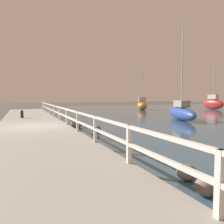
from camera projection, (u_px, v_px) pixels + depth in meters
The scene contains 12 objects.
ground_plane at pixel (34, 131), 12.25m from camera, with size 120.00×120.00×0.00m, color #4C473D.
dock_walkway at pixel (34, 128), 12.24m from camera, with size 3.90×36.00×0.25m.
railing at pixel (67, 114), 12.89m from camera, with size 0.10×32.50×0.95m.
boulder_upstream at pixel (78, 124), 13.47m from camera, with size 0.59×0.53×0.44m.
boulder_water_edge at pixel (187, 172), 4.98m from camera, with size 0.48×0.43×0.36m.
boulder_mid_strip at pixel (96, 129), 11.54m from camera, with size 0.51×0.46×0.39m.
boulder_near_dock at pixel (206, 187), 4.20m from camera, with size 0.47×0.42×0.35m.
boulder_downstream at pixel (76, 124), 13.24m from camera, with size 0.62×0.56×0.46m.
mooring_bollard at pixel (22, 114), 17.04m from camera, with size 0.22×0.22×0.62m.
sailboat_blue at pixel (181, 112), 17.69m from camera, with size 2.80×5.37×7.29m.
sailboat_orange at pixel (142, 105), 31.69m from camera, with size 2.70×3.60×5.79m.
sailboat_red at pixel (213, 103), 32.61m from camera, with size 1.03×3.76×6.49m.
Camera 1 is at (-0.60, -12.90, 1.91)m, focal length 35.00 mm.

